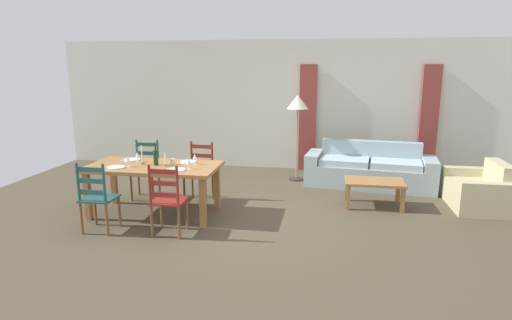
{
  "coord_description": "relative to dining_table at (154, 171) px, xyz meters",
  "views": [
    {
      "loc": [
        1.04,
        -5.69,
        2.15
      ],
      "look_at": [
        -0.03,
        0.56,
        0.75
      ],
      "focal_mm": 29.68,
      "sensor_mm": 36.0,
      "label": 1
    }
  ],
  "objects": [
    {
      "name": "coffee_table",
      "position": [
        3.23,
        0.92,
        -0.31
      ],
      "size": [
        0.9,
        0.56,
        0.42
      ],
      "color": "#9F6B3A",
      "rests_on": "ground_plane"
    },
    {
      "name": "dinner_plate_far_right",
      "position": [
        0.45,
        0.25,
        0.1
      ],
      "size": [
        0.24,
        0.24,
        0.02
      ],
      "primitive_type": "cylinder",
      "color": "white",
      "rests_on": "dining_table"
    },
    {
      "name": "dining_chair_far_left",
      "position": [
        -0.48,
        0.78,
        -0.19
      ],
      "size": [
        0.45,
        0.43,
        0.96
      ],
      "color": "#255A47",
      "rests_on": "ground_plane"
    },
    {
      "name": "wine_glass_far_left",
      "position": [
        -0.31,
        0.15,
        0.2
      ],
      "size": [
        0.06,
        0.06,
        0.16
      ],
      "color": "white",
      "rests_on": "dining_table"
    },
    {
      "name": "candle_short",
      "position": [
        0.2,
        -0.04,
        0.14
      ],
      "size": [
        0.05,
        0.05,
        0.2
      ],
      "color": "#998C66",
      "rests_on": "dining_table"
    },
    {
      "name": "standing_lamp",
      "position": [
        1.91,
        2.32,
        0.75
      ],
      "size": [
        0.4,
        0.4,
        1.64
      ],
      "color": "#332D28",
      "rests_on": "ground_plane"
    },
    {
      "name": "wine_glass_near_right",
      "position": [
        0.59,
        -0.15,
        0.2
      ],
      "size": [
        0.06,
        0.06,
        0.16
      ],
      "color": "white",
      "rests_on": "dining_table"
    },
    {
      "name": "fork_far_left",
      "position": [
        -0.6,
        0.25,
        0.09
      ],
      "size": [
        0.03,
        0.17,
        0.01
      ],
      "primitive_type": "cube",
      "rotation": [
        0.0,
        0.0,
        0.08
      ],
      "color": "silver",
      "rests_on": "dining_table"
    },
    {
      "name": "dining_table",
      "position": [
        0.0,
        0.0,
        0.0
      ],
      "size": [
        1.9,
        0.96,
        0.75
      ],
      "color": "#9F6B3A",
      "rests_on": "ground_plane"
    },
    {
      "name": "wine_glass_near_left",
      "position": [
        -0.32,
        -0.15,
        0.2
      ],
      "size": [
        0.06,
        0.06,
        0.16
      ],
      "color": "white",
      "rests_on": "dining_table"
    },
    {
      "name": "curtain_panel_right",
      "position": [
        4.46,
        3.19,
        0.44
      ],
      "size": [
        0.35,
        0.08,
        2.2
      ],
      "primitive_type": "cube",
      "color": "brown",
      "rests_on": "ground_plane"
    },
    {
      "name": "dining_chair_far_right",
      "position": [
        0.46,
        0.74,
        -0.19
      ],
      "size": [
        0.45,
        0.43,
        0.96
      ],
      "color": "maroon",
      "rests_on": "ground_plane"
    },
    {
      "name": "curtain_panel_left",
      "position": [
        2.06,
        3.19,
        0.44
      ],
      "size": [
        0.35,
        0.08,
        2.2
      ],
      "primitive_type": "cube",
      "color": "brown",
      "rests_on": "ground_plane"
    },
    {
      "name": "dining_chair_near_left",
      "position": [
        -0.46,
        -0.78,
        -0.19
      ],
      "size": [
        0.42,
        0.4,
        0.96
      ],
      "color": "#23504F",
      "rests_on": "ground_plane"
    },
    {
      "name": "coffee_cup_primary",
      "position": [
        0.28,
        0.07,
        0.13
      ],
      "size": [
        0.07,
        0.07,
        0.09
      ],
      "primitive_type": "cylinder",
      "color": "beige",
      "rests_on": "dining_table"
    },
    {
      "name": "armchair_upholstered",
      "position": [
        4.88,
        1.17,
        -0.41
      ],
      "size": [
        0.8,
        1.16,
        0.72
      ],
      "color": "#C0B689",
      "rests_on": "ground_plane"
    },
    {
      "name": "ground_plane",
      "position": [
        1.44,
        0.03,
        -0.67
      ],
      "size": [
        9.6,
        9.6,
        0.02
      ],
      "primitive_type": "cube",
      "color": "#4D4331"
    },
    {
      "name": "fork_near_left",
      "position": [
        -0.6,
        -0.25,
        0.09
      ],
      "size": [
        0.02,
        0.17,
        0.01
      ],
      "primitive_type": "cube",
      "rotation": [
        0.0,
        0.0,
        -0.01
      ],
      "color": "silver",
      "rests_on": "dining_table"
    },
    {
      "name": "dining_chair_near_right",
      "position": [
        0.49,
        -0.73,
        -0.19
      ],
      "size": [
        0.43,
        0.41,
        0.96
      ],
      "color": "maroon",
      "rests_on": "ground_plane"
    },
    {
      "name": "wall_far",
      "position": [
        1.44,
        3.33,
        0.69
      ],
      "size": [
        9.6,
        0.16,
        2.7
      ],
      "primitive_type": "cube",
      "color": "silver",
      "rests_on": "ground_plane"
    },
    {
      "name": "dinner_plate_far_left",
      "position": [
        -0.45,
        0.25,
        0.1
      ],
      "size": [
        0.24,
        0.24,
        0.02
      ],
      "primitive_type": "cylinder",
      "color": "white",
      "rests_on": "dining_table"
    },
    {
      "name": "fork_far_right",
      "position": [
        0.3,
        0.25,
        0.09
      ],
      "size": [
        0.02,
        0.17,
        0.01
      ],
      "primitive_type": "cube",
      "rotation": [
        0.0,
        0.0,
        0.01
      ],
      "color": "silver",
      "rests_on": "dining_table"
    },
    {
      "name": "wine_glass_far_right",
      "position": [
        0.59,
        0.14,
        0.2
      ],
      "size": [
        0.06,
        0.06,
        0.16
      ],
      "color": "white",
      "rests_on": "dining_table"
    },
    {
      "name": "candle_tall",
      "position": [
        -0.18,
        0.02,
        0.17
      ],
      "size": [
        0.05,
        0.05,
        0.28
      ],
      "color": "#998C66",
      "rests_on": "dining_table"
    },
    {
      "name": "dinner_plate_near_right",
      "position": [
        0.45,
        -0.25,
        0.1
      ],
      "size": [
        0.24,
        0.24,
        0.02
      ],
      "primitive_type": "cylinder",
      "color": "white",
      "rests_on": "dining_table"
    },
    {
      "name": "wine_bottle",
      "position": [
        0.04,
        0.02,
        0.2
      ],
      "size": [
        0.07,
        0.07,
        0.32
      ],
      "color": "#143819",
      "rests_on": "dining_table"
    },
    {
      "name": "couch",
      "position": [
        3.27,
        2.13,
        -0.37
      ],
      "size": [
        2.36,
        1.08,
        0.8
      ],
      "color": "#98ADB2",
      "rests_on": "ground_plane"
    },
    {
      "name": "dinner_plate_near_left",
      "position": [
        -0.45,
        -0.25,
        0.1
      ],
      "size": [
        0.24,
        0.24,
        0.02
      ],
      "primitive_type": "cylinder",
      "color": "white",
      "rests_on": "dining_table"
    },
    {
      "name": "fork_near_right",
      "position": [
        0.3,
        -0.25,
        0.09
      ],
      "size": [
        0.03,
        0.17,
        0.01
      ],
      "primitive_type": "cube",
      "rotation": [
        0.0,
        0.0,
        0.07
      ],
      "color": "silver",
      "rests_on": "dining_table"
    }
  ]
}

